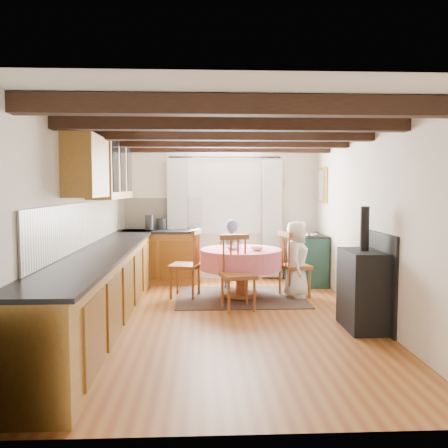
{
  "coord_description": "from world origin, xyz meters",
  "views": [
    {
      "loc": [
        -0.31,
        -5.8,
        1.66
      ],
      "look_at": [
        0.0,
        0.8,
        1.15
      ],
      "focal_mm": 37.9,
      "sensor_mm": 36.0,
      "label": 1
    }
  ],
  "objects_px": {
    "chair_right": "(295,264)",
    "child_right": "(296,259)",
    "dining_table": "(241,273)",
    "cup": "(236,245)",
    "chair_near": "(238,273)",
    "child_far": "(231,254)",
    "chair_left": "(185,263)",
    "cast_iron_stove": "(364,268)",
    "aga_range": "(305,258)"
  },
  "relations": [
    {
      "from": "chair_right",
      "to": "child_right",
      "type": "bearing_deg",
      "value": 171.49
    },
    {
      "from": "dining_table",
      "to": "cup",
      "type": "relative_size",
      "value": 12.6
    },
    {
      "from": "chair_near",
      "to": "child_far",
      "type": "distance_m",
      "value": 1.42
    },
    {
      "from": "child_far",
      "to": "cup",
      "type": "relative_size",
      "value": 11.8
    },
    {
      "from": "chair_left",
      "to": "cast_iron_stove",
      "type": "bearing_deg",
      "value": 64.96
    },
    {
      "from": "chair_left",
      "to": "cast_iron_stove",
      "type": "distance_m",
      "value": 2.76
    },
    {
      "from": "chair_left",
      "to": "child_right",
      "type": "bearing_deg",
      "value": 100.3
    },
    {
      "from": "dining_table",
      "to": "child_far",
      "type": "distance_m",
      "value": 0.73
    },
    {
      "from": "cast_iron_stove",
      "to": "child_right",
      "type": "height_order",
      "value": "cast_iron_stove"
    },
    {
      "from": "dining_table",
      "to": "chair_near",
      "type": "distance_m",
      "value": 0.74
    },
    {
      "from": "chair_near",
      "to": "cup",
      "type": "xyz_separation_m",
      "value": [
        0.04,
        0.82,
        0.27
      ]
    },
    {
      "from": "chair_near",
      "to": "aga_range",
      "type": "relative_size",
      "value": 1.07
    },
    {
      "from": "chair_near",
      "to": "cast_iron_stove",
      "type": "bearing_deg",
      "value": -45.7
    },
    {
      "from": "cast_iron_stove",
      "to": "child_far",
      "type": "xyz_separation_m",
      "value": [
        -1.41,
        2.34,
        -0.15
      ]
    },
    {
      "from": "chair_near",
      "to": "child_far",
      "type": "bearing_deg",
      "value": 77.9
    },
    {
      "from": "chair_near",
      "to": "child_right",
      "type": "bearing_deg",
      "value": 24.28
    },
    {
      "from": "cup",
      "to": "child_far",
      "type": "bearing_deg",
      "value": 93.74
    },
    {
      "from": "aga_range",
      "to": "cup",
      "type": "height_order",
      "value": "aga_range"
    },
    {
      "from": "chair_right",
      "to": "cast_iron_stove",
      "type": "bearing_deg",
      "value": -179.56
    },
    {
      "from": "chair_near",
      "to": "chair_left",
      "type": "xyz_separation_m",
      "value": [
        -0.75,
        0.79,
        0.01
      ]
    },
    {
      "from": "chair_left",
      "to": "child_far",
      "type": "distance_m",
      "value": 0.98
    },
    {
      "from": "aga_range",
      "to": "child_right",
      "type": "xyz_separation_m",
      "value": [
        -0.36,
        -1.02,
        0.14
      ]
    },
    {
      "from": "child_far",
      "to": "chair_near",
      "type": "bearing_deg",
      "value": 97.81
    },
    {
      "from": "aga_range",
      "to": "chair_near",
      "type": "bearing_deg",
      "value": -127.0
    },
    {
      "from": "chair_near",
      "to": "chair_left",
      "type": "distance_m",
      "value": 1.08
    },
    {
      "from": "chair_right",
      "to": "cup",
      "type": "height_order",
      "value": "chair_right"
    },
    {
      "from": "chair_left",
      "to": "cup",
      "type": "bearing_deg",
      "value": 105.83
    },
    {
      "from": "dining_table",
      "to": "cup",
      "type": "distance_m",
      "value": 0.43
    },
    {
      "from": "child_right",
      "to": "cup",
      "type": "relative_size",
      "value": 11.98
    },
    {
      "from": "dining_table",
      "to": "cup",
      "type": "xyz_separation_m",
      "value": [
        -0.06,
        0.1,
        0.41
      ]
    },
    {
      "from": "aga_range",
      "to": "cast_iron_stove",
      "type": "height_order",
      "value": "cast_iron_stove"
    },
    {
      "from": "chair_right",
      "to": "cast_iron_stove",
      "type": "xyz_separation_m",
      "value": [
        0.48,
        -1.69,
        0.22
      ]
    },
    {
      "from": "chair_left",
      "to": "child_far",
      "type": "relative_size",
      "value": 0.91
    },
    {
      "from": "chair_right",
      "to": "child_far",
      "type": "height_order",
      "value": "child_far"
    },
    {
      "from": "chair_left",
      "to": "cast_iron_stove",
      "type": "relative_size",
      "value": 0.72
    },
    {
      "from": "dining_table",
      "to": "child_right",
      "type": "xyz_separation_m",
      "value": [
        0.84,
        -0.03,
        0.21
      ]
    },
    {
      "from": "cup",
      "to": "child_right",
      "type": "bearing_deg",
      "value": -7.96
    },
    {
      "from": "aga_range",
      "to": "cast_iron_stove",
      "type": "distance_m",
      "value": 2.66
    },
    {
      "from": "chair_right",
      "to": "cup",
      "type": "xyz_separation_m",
      "value": [
        -0.89,
        0.05,
        0.28
      ]
    },
    {
      "from": "chair_left",
      "to": "chair_right",
      "type": "bearing_deg",
      "value": 102.79
    },
    {
      "from": "child_right",
      "to": "child_far",
      "type": "bearing_deg",
      "value": 66.79
    },
    {
      "from": "chair_right",
      "to": "child_far",
      "type": "distance_m",
      "value": 1.14
    },
    {
      "from": "cast_iron_stove",
      "to": "child_right",
      "type": "distance_m",
      "value": 1.69
    },
    {
      "from": "chair_near",
      "to": "chair_left",
      "type": "relative_size",
      "value": 0.98
    },
    {
      "from": "cast_iron_stove",
      "to": "aga_range",
      "type": "bearing_deg",
      "value": 92.39
    },
    {
      "from": "chair_left",
      "to": "chair_right",
      "type": "height_order",
      "value": "chair_left"
    },
    {
      "from": "aga_range",
      "to": "child_far",
      "type": "xyz_separation_m",
      "value": [
        -1.3,
        -0.3,
        0.13
      ]
    },
    {
      "from": "chair_near",
      "to": "chair_right",
      "type": "bearing_deg",
      "value": 27.34
    },
    {
      "from": "chair_left",
      "to": "child_far",
      "type": "bearing_deg",
      "value": 143.84
    },
    {
      "from": "dining_table",
      "to": "cast_iron_stove",
      "type": "relative_size",
      "value": 0.85
    }
  ]
}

